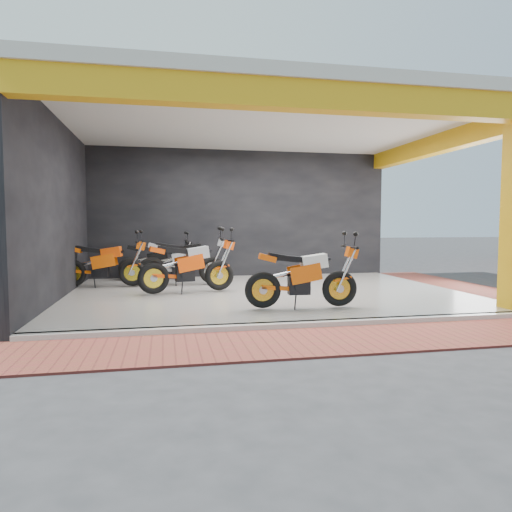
{
  "coord_description": "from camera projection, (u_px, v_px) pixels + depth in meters",
  "views": [
    {
      "loc": [
        -2.08,
        -7.27,
        1.51
      ],
      "look_at": [
        -0.35,
        1.27,
        0.9
      ],
      "focal_mm": 32.0,
      "sensor_mm": 36.0,
      "label": 1
    }
  ],
  "objects": [
    {
      "name": "ground",
      "position": [
        292.0,
        314.0,
        7.62
      ],
      "size": [
        80.0,
        80.0,
        0.0
      ],
      "primitive_type": "plane",
      "color": "#2D2D30",
      "rests_on": "ground"
    },
    {
      "name": "left_wall",
      "position": [
        55.0,
        211.0,
        8.64
      ],
      "size": [
        0.2,
        6.2,
        3.5
      ],
      "primitive_type": "cube",
      "color": "black",
      "rests_on": "ground"
    },
    {
      "name": "header_beam_front",
      "position": [
        312.0,
        97.0,
        6.41
      ],
      "size": [
        8.4,
        0.3,
        0.4
      ],
      "primitive_type": "cube",
      "color": "gold",
      "rests_on": "corner_column"
    },
    {
      "name": "moto_row_d",
      "position": [
        181.0,
        256.0,
        11.64
      ],
      "size": [
        1.95,
        0.8,
        1.17
      ],
      "primitive_type": null,
      "rotation": [
        0.0,
        0.0,
        0.05
      ],
      "color": "black",
      "rests_on": "showroom_floor"
    },
    {
      "name": "paver_right",
      "position": [
        468.0,
        289.0,
        10.53
      ],
      "size": [
        1.4,
        7.0,
        0.03
      ],
      "primitive_type": "cube",
      "color": "maroon",
      "rests_on": "ground"
    },
    {
      "name": "showroom_ceiling",
      "position": [
        266.0,
        122.0,
        9.33
      ],
      "size": [
        8.4,
        6.4,
        0.2
      ],
      "primitive_type": "cube",
      "color": "beige",
      "rests_on": "corner_column"
    },
    {
      "name": "moto_row_b",
      "position": [
        213.0,
        257.0,
        10.56
      ],
      "size": [
        2.18,
        0.93,
        1.3
      ],
      "primitive_type": null,
      "rotation": [
        0.0,
        0.0,
        -0.07
      ],
      "color": "#9EA1A6",
      "rests_on": "showroom_floor"
    },
    {
      "name": "back_wall",
      "position": [
        241.0,
        215.0,
        12.49
      ],
      "size": [
        8.2,
        0.2,
        3.5
      ],
      "primitive_type": "cube",
      "color": "black",
      "rests_on": "ground"
    },
    {
      "name": "header_beam_right",
      "position": [
        441.0,
        144.0,
        10.14
      ],
      "size": [
        0.3,
        6.4,
        0.4
      ],
      "primitive_type": "cube",
      "color": "gold",
      "rests_on": "corner_column"
    },
    {
      "name": "moto_row_c",
      "position": [
        132.0,
        260.0,
        10.21
      ],
      "size": [
        2.08,
        0.97,
        1.23
      ],
      "primitive_type": null,
      "rotation": [
        0.0,
        0.0,
        -0.12
      ],
      "color": "#FF5F0A",
      "rests_on": "showroom_floor"
    },
    {
      "name": "moto_hero",
      "position": [
        340.0,
        271.0,
        7.68
      ],
      "size": [
        2.06,
        0.88,
        1.23
      ],
      "primitive_type": null,
      "rotation": [
        0.0,
        0.0,
        -0.07
      ],
      "color": "#F65B0A",
      "rests_on": "showroom_floor"
    },
    {
      "name": "floor_kerb",
      "position": [
        311.0,
        325.0,
        6.62
      ],
      "size": [
        8.0,
        0.2,
        0.1
      ],
      "primitive_type": "cube",
      "color": "silver",
      "rests_on": "ground"
    },
    {
      "name": "showroom_floor",
      "position": [
        265.0,
        294.0,
        9.57
      ],
      "size": [
        8.0,
        6.0,
        0.1
      ],
      "primitive_type": "cube",
      "color": "silver",
      "rests_on": "ground"
    },
    {
      "name": "moto_row_a",
      "position": [
        219.0,
        261.0,
        9.53
      ],
      "size": [
        2.21,
        1.15,
        1.29
      ],
      "primitive_type": null,
      "rotation": [
        0.0,
        0.0,
        0.18
      ],
      "color": "#FF4D0A",
      "rests_on": "showroom_floor"
    },
    {
      "name": "paver_front",
      "position": [
        330.0,
        340.0,
        5.86
      ],
      "size": [
        9.0,
        1.4,
        0.03
      ],
      "primitive_type": "cube",
      "color": "maroon",
      "rests_on": "ground"
    }
  ]
}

